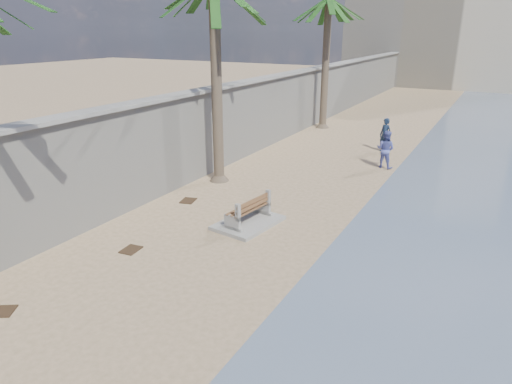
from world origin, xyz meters
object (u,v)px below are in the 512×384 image
at_px(bench_far, 248,213).
at_px(person_b, 386,147).
at_px(person_a, 385,133).
at_px(palm_back, 329,1).

relative_size(bench_far, person_b, 1.26).
xyz_separation_m(bench_far, person_b, (2.25, 8.49, 0.54)).
bearing_deg(person_a, palm_back, 167.28).
distance_m(bench_far, person_a, 11.44).
distance_m(palm_back, person_a, 9.09).
relative_size(bench_far, person_a, 1.20).
bearing_deg(person_a, person_b, -48.35).
bearing_deg(bench_far, person_a, 82.23).
height_order(bench_far, palm_back, palm_back).
relative_size(palm_back, person_b, 4.51).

